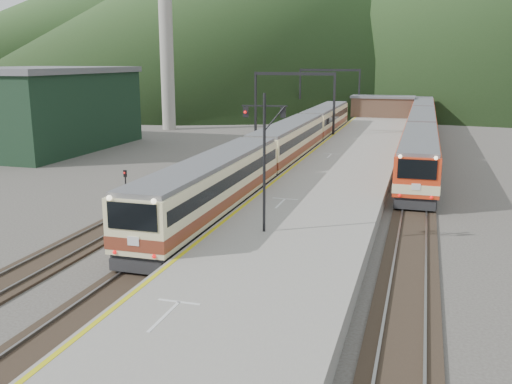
% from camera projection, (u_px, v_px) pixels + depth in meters
% --- Properties ---
extents(track_main, '(2.60, 200.00, 0.23)m').
position_uv_depth(track_main, '(288.00, 164.00, 52.06)').
color(track_main, black).
rests_on(track_main, ground).
extents(track_far, '(2.60, 200.00, 0.23)m').
position_uv_depth(track_far, '(236.00, 161.00, 53.44)').
color(track_far, black).
rests_on(track_far, ground).
extents(track_second, '(2.60, 200.00, 0.23)m').
position_uv_depth(track_second, '(418.00, 171.00, 48.90)').
color(track_second, black).
rests_on(track_second, ground).
extents(platform, '(8.00, 100.00, 1.00)m').
position_uv_depth(platform, '(346.00, 166.00, 48.55)').
color(platform, gray).
rests_on(platform, ground).
extents(gantry_near, '(9.55, 0.25, 8.00)m').
position_uv_depth(gantry_near, '(294.00, 93.00, 65.61)').
color(gantry_near, black).
rests_on(gantry_near, ground).
extents(gantry_far, '(9.55, 0.25, 8.00)m').
position_uv_depth(gantry_far, '(329.00, 85.00, 88.97)').
color(gantry_far, black).
rests_on(gantry_far, ground).
extents(warehouse, '(14.50, 20.50, 8.60)m').
position_uv_depth(warehouse, '(37.00, 108.00, 60.68)').
color(warehouse, black).
rests_on(warehouse, ground).
extents(smokestack, '(1.80, 1.80, 30.00)m').
position_uv_depth(smokestack, '(165.00, 16.00, 75.29)').
color(smokestack, '#9E998E').
rests_on(smokestack, ground).
extents(station_shed, '(9.40, 4.40, 3.10)m').
position_uv_depth(station_shed, '(383.00, 106.00, 85.46)').
color(station_shed, brown).
rests_on(station_shed, platform).
extents(hill_d, '(200.00, 200.00, 55.00)m').
position_uv_depth(hill_d, '(137.00, 20.00, 265.75)').
color(hill_d, '#2E4C22').
rests_on(hill_d, ground).
extents(main_train, '(2.86, 58.76, 3.50)m').
position_uv_depth(main_train, '(289.00, 143.00, 51.99)').
color(main_train, beige).
rests_on(main_train, track_main).
extents(second_train, '(2.85, 58.41, 3.47)m').
position_uv_depth(second_train, '(421.00, 129.00, 62.31)').
color(second_train, red).
rests_on(second_train, track_second).
extents(signal_mast, '(2.19, 0.45, 6.82)m').
position_uv_depth(signal_mast, '(264.00, 149.00, 27.54)').
color(signal_mast, black).
rests_on(signal_mast, platform).
extents(short_signal_b, '(0.26, 0.22, 2.27)m').
position_uv_depth(short_signal_b, '(198.00, 179.00, 38.79)').
color(short_signal_b, black).
rests_on(short_signal_b, ground).
extents(short_signal_c, '(0.27, 0.24, 2.27)m').
position_uv_depth(short_signal_c, '(126.00, 182.00, 37.69)').
color(short_signal_c, black).
rests_on(short_signal_c, ground).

